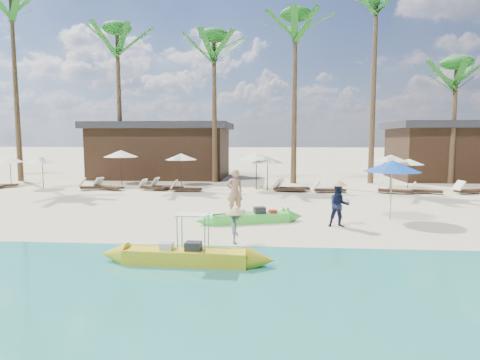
# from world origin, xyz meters

# --- Properties ---
(ground) EXTENTS (240.00, 240.00, 0.00)m
(ground) POSITION_xyz_m (0.00, 0.00, 0.00)
(ground) COLOR beige
(ground) RESTS_ON ground
(wet_sand_strip) EXTENTS (240.00, 4.50, 0.01)m
(wet_sand_strip) POSITION_xyz_m (0.00, -5.00, 0.00)
(wet_sand_strip) COLOR tan
(wet_sand_strip) RESTS_ON ground
(green_canoe) EXTENTS (4.44, 1.63, 0.58)m
(green_canoe) POSITION_xyz_m (-0.17, 0.73, 0.20)
(green_canoe) COLOR #48E947
(green_canoe) RESTS_ON ground
(yellow_canoe) EXTENTS (4.89, 0.79, 1.27)m
(yellow_canoe) POSITION_xyz_m (-1.51, -4.22, 0.21)
(yellow_canoe) COLOR yellow
(yellow_canoe) RESTS_ON ground
(tourist) EXTENTS (0.79, 0.65, 1.84)m
(tourist) POSITION_xyz_m (-0.89, 2.37, 0.92)
(tourist) COLOR tan
(tourist) RESTS_ON ground
(vendor_green) EXTENTS (0.77, 0.61, 1.53)m
(vendor_green) POSITION_xyz_m (2.95, 0.31, 0.76)
(vendor_green) COLOR #161C3D
(vendor_green) RESTS_ON ground
(vendor_yellow) EXTENTS (0.44, 0.64, 0.91)m
(vendor_yellow) POSITION_xyz_m (-0.39, -2.90, 0.64)
(vendor_yellow) COLOR gray
(vendor_yellow) RESTS_ON ground
(blue_umbrella) EXTENTS (2.11, 2.11, 2.27)m
(blue_umbrella) POSITION_xyz_m (5.12, 1.72, 2.05)
(blue_umbrella) COLOR #99999E
(blue_umbrella) RESTS_ON ground
(resort_parasol_1) EXTENTS (1.80, 1.80, 1.85)m
(resort_parasol_1) POSITION_xyz_m (-16.81, 11.80, 1.67)
(resort_parasol_1) COLOR #331F15
(resort_parasol_1) RESTS_ON ground
(resort_parasol_2) EXTENTS (1.89, 1.89, 1.95)m
(resort_parasol_2) POSITION_xyz_m (-13.58, 10.13, 1.76)
(resort_parasol_2) COLOR #331F15
(resort_parasol_2) RESTS_ON ground
(lounger_2_left) EXTENTS (1.85, 0.92, 0.60)m
(lounger_2_left) POSITION_xyz_m (-16.39, 10.12, 0.20)
(lounger_2_left) COLOR #331F15
(lounger_2_left) RESTS_ON ground
(resort_parasol_3) EXTENTS (2.23, 2.23, 2.30)m
(resort_parasol_3) POSITION_xyz_m (-9.30, 12.11, 2.07)
(resort_parasol_3) COLOR #331F15
(resort_parasol_3) RESTS_ON ground
(lounger_3_left) EXTENTS (1.98, 1.10, 0.64)m
(lounger_3_left) POSITION_xyz_m (-10.00, 9.42, 0.21)
(lounger_3_left) COLOR #331F15
(lounger_3_left) RESTS_ON ground
(lounger_3_right) EXTENTS (1.99, 1.15, 0.65)m
(lounger_3_right) POSITION_xyz_m (-9.19, 9.46, 0.22)
(lounger_3_right) COLOR #331F15
(lounger_3_right) RESTS_ON ground
(resort_parasol_4) EXTENTS (2.04, 2.04, 2.10)m
(resort_parasol_4) POSITION_xyz_m (-5.21, 11.85, 1.90)
(resort_parasol_4) COLOR #331F15
(resort_parasol_4) RESTS_ON ground
(lounger_4_left) EXTENTS (1.98, 0.84, 0.65)m
(lounger_4_left) POSITION_xyz_m (-5.74, 9.86, 0.22)
(lounger_4_left) COLOR #331F15
(lounger_4_left) RESTS_ON ground
(lounger_4_right) EXTENTS (1.79, 0.87, 0.59)m
(lounger_4_right) POSITION_xyz_m (-6.49, 9.56, 0.20)
(lounger_4_right) COLOR #331F15
(lounger_4_right) RESTS_ON ground
(resort_parasol_5) EXTENTS (2.19, 2.19, 2.25)m
(resort_parasol_5) POSITION_xyz_m (-0.29, 10.31, 2.03)
(resort_parasol_5) COLOR #331F15
(resort_parasol_5) RESTS_ON ground
(lounger_5_left) EXTENTS (1.80, 0.60, 0.61)m
(lounger_5_left) POSITION_xyz_m (-4.39, 9.06, 0.20)
(lounger_5_left) COLOR #331F15
(lounger_5_left) RESTS_ON ground
(resort_parasol_6) EXTENTS (1.96, 1.96, 2.02)m
(resort_parasol_6) POSITION_xyz_m (0.38, 10.04, 1.82)
(resort_parasol_6) COLOR #331F15
(resort_parasol_6) RESTS_ON ground
(lounger_6_left) EXTENTS (1.98, 0.88, 0.65)m
(lounger_6_left) POSITION_xyz_m (1.79, 9.81, 0.22)
(lounger_6_left) COLOR #331F15
(lounger_6_left) RESTS_ON ground
(lounger_6_right) EXTENTS (1.95, 0.91, 0.64)m
(lounger_6_right) POSITION_xyz_m (1.52, 9.44, 0.21)
(lounger_6_right) COLOR #331F15
(lounger_6_right) RESTS_ON ground
(resort_parasol_7) EXTENTS (2.04, 2.04, 2.10)m
(resort_parasol_7) POSITION_xyz_m (7.81, 11.07, 1.89)
(resort_parasol_7) COLOR #331F15
(resort_parasol_7) RESTS_ON ground
(lounger_7_left) EXTENTS (1.87, 0.68, 0.63)m
(lounger_7_left) POSITION_xyz_m (3.81, 9.26, 0.21)
(lounger_7_left) COLOR #331F15
(lounger_7_left) RESTS_ON ground
(lounger_7_right) EXTENTS (2.01, 1.14, 0.65)m
(lounger_7_right) POSITION_xyz_m (7.41, 9.16, 0.22)
(lounger_7_right) COLOR #331F15
(lounger_7_right) RESTS_ON ground
(resort_parasol_8) EXTENTS (1.78, 1.78, 1.83)m
(resort_parasol_8) POSITION_xyz_m (9.05, 11.62, 1.65)
(resort_parasol_8) COLOR #331F15
(resort_parasol_8) RESTS_ON ground
(lounger_8_left) EXTENTS (1.77, 0.95, 0.57)m
(lounger_8_left) POSITION_xyz_m (9.14, 9.26, 0.19)
(lounger_8_left) COLOR #331F15
(lounger_8_left) RESTS_ON ground
(lounger_9_left) EXTENTS (2.04, 1.08, 0.66)m
(lounger_9_left) POSITION_xyz_m (11.63, 9.34, 0.22)
(lounger_9_left) COLOR #331F15
(lounger_9_left) RESTS_ON ground
(palm_1) EXTENTS (2.08, 2.08, 13.60)m
(palm_1) POSITION_xyz_m (-17.59, 14.06, 10.82)
(palm_1) COLOR brown
(palm_1) RESTS_ON ground
(palm_2) EXTENTS (2.08, 2.08, 11.33)m
(palm_2) POSITION_xyz_m (-10.45, 15.08, 9.18)
(palm_2) COLOR brown
(palm_2) RESTS_ON ground
(palm_3) EXTENTS (2.08, 2.08, 10.52)m
(palm_3) POSITION_xyz_m (-3.36, 14.27, 8.58)
(palm_3) COLOR brown
(palm_3) RESTS_ON ground
(palm_4) EXTENTS (2.08, 2.08, 11.70)m
(palm_4) POSITION_xyz_m (2.15, 14.01, 9.45)
(palm_4) COLOR brown
(palm_4) RESTS_ON ground
(palm_5) EXTENTS (2.08, 2.08, 13.60)m
(palm_5) POSITION_xyz_m (7.45, 14.38, 10.82)
(palm_5) COLOR brown
(palm_5) RESTS_ON ground
(palm_6) EXTENTS (2.08, 2.08, 8.51)m
(palm_6) POSITION_xyz_m (12.84, 14.52, 7.05)
(palm_6) COLOR brown
(palm_6) RESTS_ON ground
(pavilion_west) EXTENTS (10.80, 6.60, 4.30)m
(pavilion_west) POSITION_xyz_m (-8.00, 17.50, 2.19)
(pavilion_west) COLOR #331F15
(pavilion_west) RESTS_ON ground
(pavilion_east) EXTENTS (8.80, 6.60, 4.30)m
(pavilion_east) POSITION_xyz_m (14.00, 17.50, 2.20)
(pavilion_east) COLOR #331F15
(pavilion_east) RESTS_ON ground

